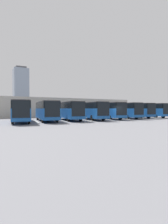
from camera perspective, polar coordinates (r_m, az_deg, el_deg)
The scene contains 18 objects.
ground_plane at distance 30.92m, azimuth 10.33°, elevation -2.85°, with size 600.00×600.00×0.00m, color slate.
bus_0 at distance 45.40m, azimuth 20.37°, elevation 0.70°, with size 4.16×11.50×3.31m.
curb_divider_0 at distance 42.74m, azimuth 20.22°, elevation -1.70°, with size 0.24×6.89×0.15m, color #B2B2AD.
bus_1 at distance 42.56m, azimuth 16.15°, elevation 0.70°, with size 4.16×11.50×3.31m.
curb_divider_1 at distance 39.93m, azimuth 15.71°, elevation -1.87°, with size 0.24×6.89×0.15m, color #B2B2AD.
bus_2 at distance 39.15m, azimuth 12.43°, elevation 0.69°, with size 4.16×11.50×3.31m.
curb_divider_2 at distance 36.54m, azimuth 11.68°, elevation -2.12°, with size 0.24×6.89×0.15m, color #B2B2AD.
bus_3 at distance 36.45m, azimuth 7.40°, elevation 0.67°, with size 4.16×11.50×3.31m.
curb_divider_3 at distance 33.91m, azimuth 6.21°, elevation -2.36°, with size 0.24×6.89×0.15m, color #B2B2AD.
bus_4 at distance 33.70m, azimuth 2.01°, elevation 0.64°, with size 4.16×11.50×3.31m.
curb_divider_4 at distance 31.25m, azimuth 0.27°, elevation -2.65°, with size 0.24×6.89×0.15m, color #B2B2AD.
bus_5 at distance 32.25m, azimuth -5.07°, elevation 0.61°, with size 4.16×11.50×3.31m.
curb_divider_5 at distance 29.95m, azimuth -7.46°, elevation -2.83°, with size 0.24×6.89×0.15m, color #B2B2AD.
bus_6 at distance 30.49m, azimuth -12.21°, elevation 0.56°, with size 4.16×11.50×3.31m.
curb_divider_6 at distance 28.38m, azimuth -15.31°, elevation -3.08°, with size 0.24×6.89×0.15m, color #B2B2AD.
bus_7 at distance 29.16m, azimuth -20.05°, elevation 0.49°, with size 4.16×11.50×3.31m.
station_building at distance 50.52m, azimuth -6.53°, elevation 1.51°, with size 39.51×12.63×4.88m.
office_tower at distance 235.82m, azimuth -19.93°, elevation 7.05°, with size 17.50×17.50×54.51m.
Camera 1 is at (19.82, 23.64, 2.15)m, focal length 28.00 mm.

